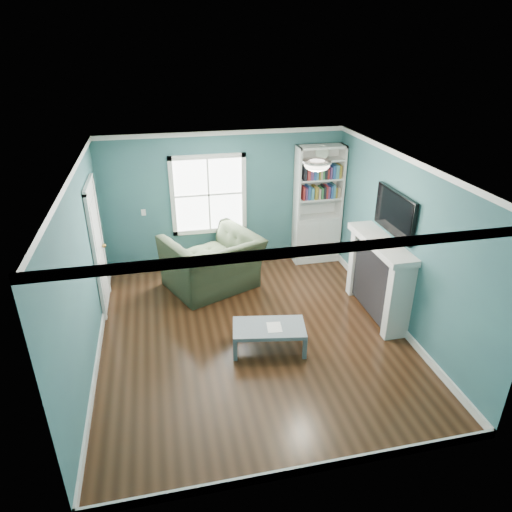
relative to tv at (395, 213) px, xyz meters
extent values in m
plane|color=black|center=(-2.20, -0.20, -1.72)|extent=(5.00, 5.00, 0.00)
plane|color=#325B64|center=(-2.20, 2.30, -0.43)|extent=(4.50, 0.00, 4.50)
plane|color=#325B64|center=(-2.20, -2.70, -0.43)|extent=(4.50, 0.00, 4.50)
plane|color=#325B64|center=(-4.45, -0.20, -0.43)|extent=(0.00, 5.00, 5.00)
plane|color=#325B64|center=(0.05, -0.20, -0.43)|extent=(0.00, 5.00, 5.00)
plane|color=white|center=(-2.20, -0.20, 0.88)|extent=(5.00, 5.00, 0.00)
cube|color=white|center=(-2.20, 2.28, -1.66)|extent=(4.50, 0.03, 0.12)
cube|color=white|center=(-2.20, -2.69, -1.66)|extent=(4.50, 0.03, 0.12)
cube|color=white|center=(-4.44, -0.20, -1.66)|extent=(0.03, 5.00, 0.12)
cube|color=white|center=(0.03, -0.20, -1.66)|extent=(0.03, 5.00, 0.12)
cube|color=white|center=(-2.20, 2.28, 0.84)|extent=(4.50, 0.04, 0.08)
cube|color=white|center=(-2.20, -2.68, 0.84)|extent=(4.50, 0.04, 0.08)
cube|color=white|center=(-4.43, -0.20, 0.84)|extent=(0.04, 5.00, 0.08)
cube|color=white|center=(0.03, -0.20, 0.84)|extent=(0.04, 5.00, 0.08)
cube|color=white|center=(-2.50, 2.29, -0.27)|extent=(1.24, 0.01, 1.34)
cube|color=white|center=(-3.16, 2.28, -0.27)|extent=(0.08, 0.06, 1.50)
cube|color=white|center=(-1.84, 2.28, -0.27)|extent=(0.08, 0.06, 1.50)
cube|color=white|center=(-2.50, 2.28, -0.98)|extent=(1.40, 0.06, 0.08)
cube|color=white|center=(-2.50, 2.28, 0.44)|extent=(1.40, 0.06, 0.08)
cube|color=white|center=(-2.50, 2.28, -0.27)|extent=(1.24, 0.03, 0.03)
cube|color=white|center=(-2.50, 2.28, -0.27)|extent=(0.03, 0.03, 1.34)
cube|color=silver|center=(-0.43, 2.10, -1.27)|extent=(0.90, 0.35, 0.90)
cube|color=silver|center=(-0.86, 2.10, -0.12)|extent=(0.04, 0.35, 1.40)
cube|color=silver|center=(0.00, 2.10, -0.12)|extent=(0.04, 0.35, 1.40)
cube|color=silver|center=(-0.43, 2.26, -0.12)|extent=(0.90, 0.02, 1.40)
cube|color=silver|center=(-0.43, 2.10, 0.55)|extent=(0.90, 0.35, 0.04)
cube|color=silver|center=(-0.43, 2.10, -0.80)|extent=(0.84, 0.33, 0.03)
cube|color=silver|center=(-0.43, 2.10, -0.42)|extent=(0.84, 0.33, 0.03)
cube|color=silver|center=(-0.43, 2.10, -0.04)|extent=(0.84, 0.33, 0.03)
cube|color=silver|center=(-0.43, 2.10, 0.32)|extent=(0.84, 0.33, 0.03)
cube|color=maroon|center=(-0.43, 2.08, -0.30)|extent=(0.70, 0.25, 0.22)
cube|color=#593366|center=(-0.43, 2.08, 0.08)|extent=(0.70, 0.25, 0.22)
cylinder|color=beige|center=(-0.43, 2.05, 0.46)|extent=(0.26, 0.06, 0.26)
cube|color=black|center=(-0.11, 0.00, -1.12)|extent=(0.30, 1.20, 1.10)
cube|color=black|center=(-0.13, 0.00, -1.32)|extent=(0.22, 0.65, 0.70)
cube|color=silver|center=(-0.13, -0.67, -1.12)|extent=(0.36, 0.16, 1.20)
cube|color=silver|center=(-0.13, 0.67, -1.12)|extent=(0.36, 0.16, 1.20)
cube|color=silver|center=(-0.15, 0.00, -0.47)|extent=(0.44, 1.58, 0.10)
cube|color=black|center=(0.00, 0.00, 0.00)|extent=(0.06, 1.10, 0.65)
cube|color=silver|center=(-4.43, 1.20, -0.70)|extent=(0.04, 0.80, 2.05)
cube|color=white|center=(-4.42, 0.75, -0.70)|extent=(0.05, 0.08, 2.13)
cube|color=white|center=(-4.42, 1.65, -0.70)|extent=(0.05, 0.08, 2.13)
cube|color=white|center=(-4.42, 1.20, 0.36)|extent=(0.05, 0.98, 0.08)
sphere|color=#BF8C3F|center=(-4.37, 1.50, -0.77)|extent=(0.07, 0.07, 0.07)
ellipsoid|color=white|center=(-1.30, -0.10, 0.82)|extent=(0.34, 0.34, 0.15)
cylinder|color=white|center=(-1.30, -0.10, 0.86)|extent=(0.38, 0.38, 0.03)
cube|color=white|center=(-3.70, 2.28, -0.52)|extent=(0.08, 0.01, 0.12)
imported|color=black|center=(-2.59, 1.40, -1.07)|extent=(1.76, 1.50, 1.31)
cube|color=#525D62|center=(-2.56, -0.71, -1.57)|extent=(0.06, 0.06, 0.32)
cube|color=#525D62|center=(-1.60, -0.88, -1.57)|extent=(0.06, 0.06, 0.32)
cube|color=#525D62|center=(-2.47, -0.22, -1.57)|extent=(0.06, 0.06, 0.32)
cube|color=#525D62|center=(-1.52, -0.38, -1.57)|extent=(0.06, 0.06, 0.32)
cube|color=slate|center=(-2.04, -0.55, -1.38)|extent=(1.11, 0.73, 0.06)
cube|color=white|center=(-1.97, -0.58, -1.35)|extent=(0.24, 0.28, 0.00)
camera|label=1|loc=(-3.38, -5.77, 2.36)|focal=32.00mm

